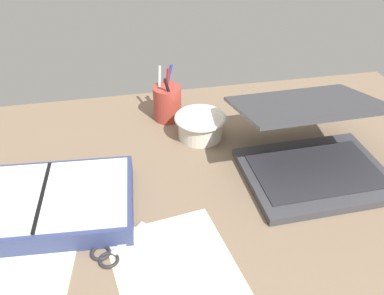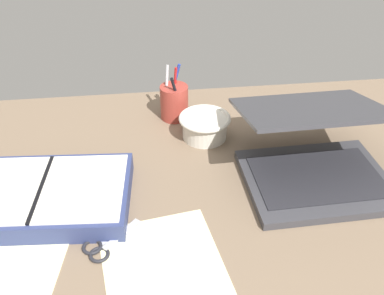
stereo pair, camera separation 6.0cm
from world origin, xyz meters
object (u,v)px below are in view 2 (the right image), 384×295
Objects in this scene: pen_cup at (174,102)px; bowl at (205,126)px; laptop at (314,155)px; planner at (43,196)px; scissors at (102,247)px.

bowl is at bearing -57.69° from pen_cup.
pen_cup is (-28.94, 29.19, -0.63)cm from laptop.
planner is at bearing -178.72° from laptop.
bowl reaches higher than planner.
bowl reaches higher than scissors.
laptop reaches higher than planner.
laptop reaches higher than pen_cup.
scissors is (-24.62, -35.03, -3.05)cm from bowl.
scissors is at bearing -161.79° from laptop.
laptop is 28.80cm from bowl.
laptop is 41.11cm from pen_cup.
scissors is (12.62, -13.86, -1.92)cm from planner.
bowl is 1.11× the size of scissors.
laptop reaches higher than bowl.
planner reaches higher than scissors.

